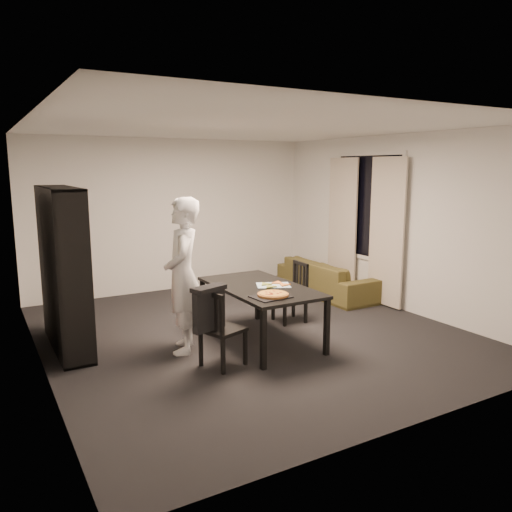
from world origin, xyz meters
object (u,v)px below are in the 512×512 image
chair_right (294,288)px  baking_tray (271,297)px  pepperoni_pizza (273,294)px  chair_left (217,324)px  dining_table (260,291)px  bookshelf (64,269)px  person (183,276)px  sofa (327,278)px

chair_right → baking_tray: 1.43m
pepperoni_pizza → chair_left: bearing=179.2°
dining_table → chair_right: chair_right is taller
bookshelf → chair_right: size_ratio=2.29×
chair_left → baking_tray: size_ratio=2.13×
chair_left → dining_table: bearing=-77.3°
bookshelf → person: 1.41m
dining_table → sofa: size_ratio=0.86×
bookshelf → chair_right: (2.93, -0.46, -0.48)m
chair_left → pepperoni_pizza: bearing=-109.8°
dining_table → chair_left: 0.97m
baking_tray → sofa: bearing=40.2°
chair_left → pepperoni_pizza: (0.68, -0.01, 0.24)m
sofa → chair_right: bearing=125.9°
dining_table → bookshelf: bearing=156.0°
sofa → person: bearing=112.4°
pepperoni_pizza → sofa: bearing=40.5°
bookshelf → chair_right: bookshelf is taller
chair_left → bookshelf: bearing=22.7°
dining_table → pepperoni_pizza: 0.54m
chair_left → chair_right: (1.64, 0.98, -0.01)m
dining_table → chair_left: (-0.82, -0.51, -0.15)m
bookshelf → person: bookshelf is taller
dining_table → baking_tray: baking_tray is taller
bookshelf → baking_tray: bookshelf is taller
dining_table → pepperoni_pizza: pepperoni_pizza is taller
pepperoni_pizza → dining_table: bearing=75.6°
baking_tray → pepperoni_pizza: bearing=19.7°
person → pepperoni_pizza: size_ratio=5.12×
chair_left → sofa: chair_left is taller
bookshelf → dining_table: bearing=-24.0°
chair_right → pepperoni_pizza: size_ratio=2.37×
sofa → baking_tray: bearing=130.2°
bookshelf → pepperoni_pizza: 2.46m
dining_table → chair_right: (0.83, 0.47, -0.16)m
bookshelf → person: (1.17, -0.78, -0.05)m
bookshelf → sofa: size_ratio=0.97×
baking_tray → person: bearing=138.1°
sofa → pepperoni_pizza: bearing=130.5°
bookshelf → chair_right: bearing=-9.0°
chair_left → sofa: (2.95, 1.92, -0.20)m
dining_table → baking_tray: bearing=-107.8°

